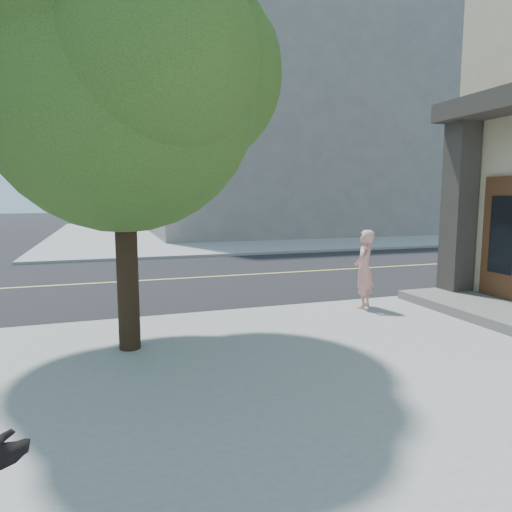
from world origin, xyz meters
name	(u,v)px	position (x,y,z in m)	size (l,w,h in m)	color
road_ew	(22,288)	(0.00, 4.50, 0.01)	(140.00, 9.00, 0.01)	black
sidewalk_ne	(272,231)	(13.50, 21.50, 0.06)	(29.00, 25.00, 0.12)	gray
filler_ne	(277,131)	(14.00, 22.00, 7.12)	(18.00, 16.00, 14.00)	slate
man_on_phone	(364,269)	(7.18, -0.71, 0.93)	(0.59, 0.39, 1.61)	pink
street_tree	(128,63)	(2.57, -1.81, 4.25)	(4.82, 4.39, 6.40)	black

